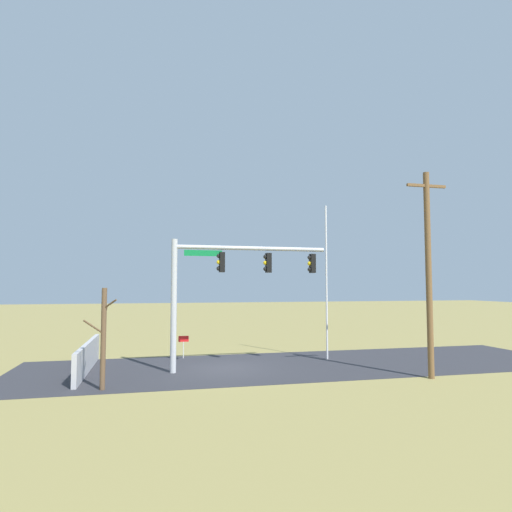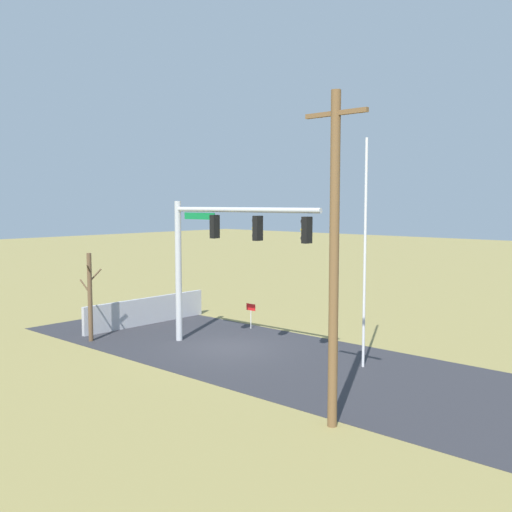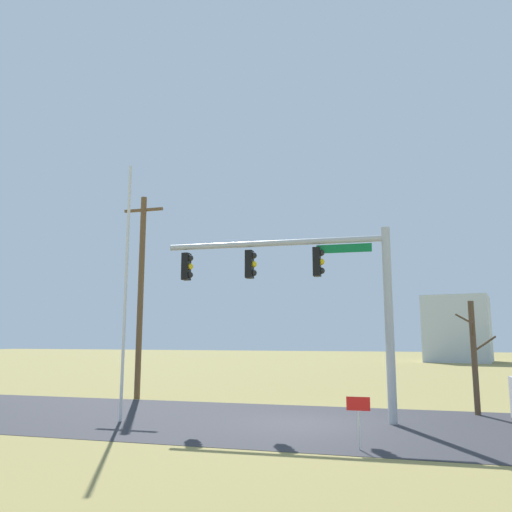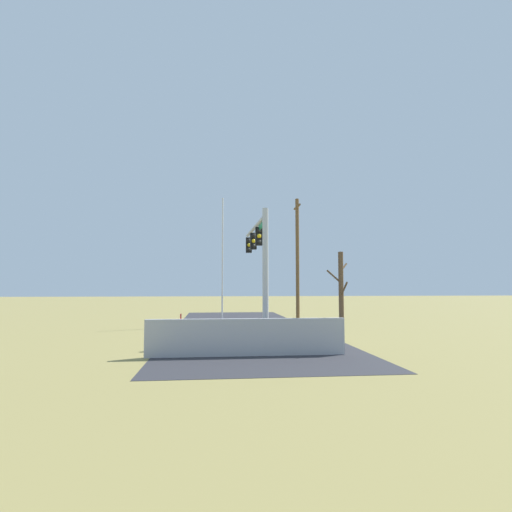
% 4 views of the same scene
% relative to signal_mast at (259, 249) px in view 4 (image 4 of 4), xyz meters
% --- Properties ---
extents(ground_plane, '(160.00, 160.00, 0.00)m').
position_rel_signal_mast_xyz_m(ground_plane, '(-0.22, -0.53, -4.43)').
color(ground_plane, olive).
extents(road_surface, '(28.00, 8.00, 0.01)m').
position_rel_signal_mast_xyz_m(road_surface, '(-4.22, -0.53, -4.43)').
color(road_surface, '#2D2D33').
rests_on(road_surface, ground_plane).
extents(sidewalk_corner, '(6.00, 6.00, 0.01)m').
position_rel_signal_mast_xyz_m(sidewalk_corner, '(3.36, 0.06, -4.43)').
color(sidewalk_corner, '#B7B5AD').
rests_on(sidewalk_corner, ground_plane).
extents(retaining_fence, '(0.20, 7.22, 1.34)m').
position_rel_signal_mast_xyz_m(retaining_fence, '(6.21, -1.14, -3.76)').
color(retaining_fence, '#A8A8AD').
rests_on(retaining_fence, ground_plane).
extents(signal_mast, '(7.62, 0.49, 6.15)m').
position_rel_signal_mast_xyz_m(signal_mast, '(0.00, 0.00, 0.00)').
color(signal_mast, '#B2B5BA').
rests_on(signal_mast, ground_plane).
extents(flagpole, '(0.10, 0.10, 8.40)m').
position_rel_signal_mast_xyz_m(flagpole, '(-5.94, -1.73, -0.23)').
color(flagpole, silver).
rests_on(flagpole, ground_plane).
extents(utility_pole, '(1.90, 0.26, 8.99)m').
position_rel_signal_mast_xyz_m(utility_pole, '(-8.40, 3.84, 0.23)').
color(utility_pole, brown).
rests_on(utility_pole, ground_plane).
extents(bare_tree, '(1.27, 1.02, 3.90)m').
position_rel_signal_mast_xyz_m(bare_tree, '(5.14, 2.74, -2.42)').
color(bare_tree, brown).
rests_on(bare_tree, ground_plane).
extents(open_sign, '(0.56, 0.04, 1.22)m').
position_rel_signal_mast_xyz_m(open_sign, '(1.62, -3.84, -3.52)').
color(open_sign, silver).
rests_on(open_sign, ground_plane).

